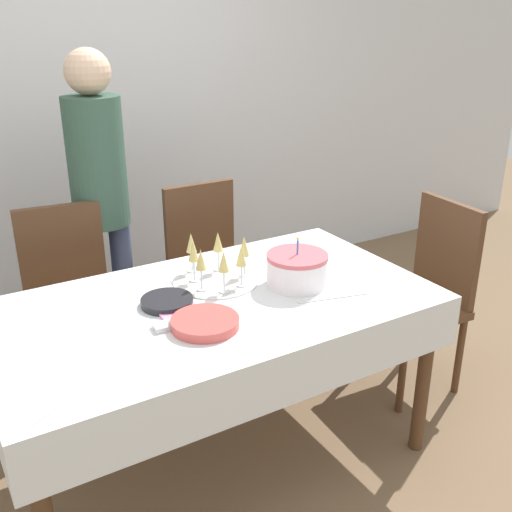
# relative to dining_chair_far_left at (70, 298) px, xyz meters

# --- Properties ---
(ground_plane) EXTENTS (12.00, 12.00, 0.00)m
(ground_plane) POSITION_rel_dining_chair_far_left_xyz_m (0.37, -0.79, -0.53)
(ground_plane) COLOR brown
(wall_back) EXTENTS (8.00, 0.05, 2.70)m
(wall_back) POSITION_rel_dining_chair_far_left_xyz_m (0.37, 0.94, 0.82)
(wall_back) COLOR silver
(wall_back) RESTS_ON ground_plane
(dining_table) EXTENTS (1.71, 0.95, 0.75)m
(dining_table) POSITION_rel_dining_chair_far_left_xyz_m (0.37, -0.79, 0.13)
(dining_table) COLOR white
(dining_table) RESTS_ON ground_plane
(dining_chair_far_left) EXTENTS (0.46, 0.46, 0.96)m
(dining_chair_far_left) POSITION_rel_dining_chair_far_left_xyz_m (0.00, 0.00, 0.00)
(dining_chair_far_left) COLOR #51331E
(dining_chair_far_left) RESTS_ON ground_plane
(dining_chair_far_right) EXTENTS (0.42, 0.42, 0.96)m
(dining_chair_far_right) POSITION_rel_dining_chair_far_left_xyz_m (0.75, 0.00, 0.00)
(dining_chair_far_right) COLOR #51331E
(dining_chair_far_right) RESTS_ON ground_plane
(dining_chair_right_end) EXTENTS (0.45, 0.45, 0.96)m
(dining_chair_right_end) POSITION_rel_dining_chair_far_left_xyz_m (1.54, -0.80, 0.00)
(dining_chair_right_end) COLOR #51331E
(dining_chair_right_end) RESTS_ON ground_plane
(birthday_cake) EXTENTS (0.25, 0.25, 0.21)m
(birthday_cake) POSITION_rel_dining_chair_far_left_xyz_m (0.73, -0.83, 0.30)
(birthday_cake) COLOR white
(birthday_cake) RESTS_ON dining_table
(champagne_tray) EXTENTS (0.36, 0.36, 0.18)m
(champagne_tray) POSITION_rel_dining_chair_far_left_xyz_m (0.46, -0.64, 0.31)
(champagne_tray) COLOR silver
(champagne_tray) RESTS_ON dining_table
(plate_stack_main) EXTENTS (0.24, 0.24, 0.03)m
(plate_stack_main) POSITION_rel_dining_chair_far_left_xyz_m (0.25, -0.96, 0.25)
(plate_stack_main) COLOR #CC4C47
(plate_stack_main) RESTS_ON dining_table
(plate_stack_dessert) EXTENTS (0.20, 0.20, 0.03)m
(plate_stack_dessert) POSITION_rel_dining_chair_far_left_xyz_m (0.20, -0.73, 0.24)
(plate_stack_dessert) COLOR black
(plate_stack_dessert) RESTS_ON dining_table
(cake_knife) EXTENTS (0.30, 0.09, 0.00)m
(cake_knife) POSITION_rel_dining_chair_far_left_xyz_m (0.78, -1.01, 0.23)
(cake_knife) COLOR silver
(cake_knife) RESTS_ON dining_table
(fork_pile) EXTENTS (0.18, 0.08, 0.02)m
(fork_pile) POSITION_rel_dining_chair_far_left_xyz_m (0.16, -0.90, 0.24)
(fork_pile) COLOR silver
(fork_pile) RESTS_ON dining_table
(napkin_pile) EXTENTS (0.15, 0.15, 0.01)m
(napkin_pile) POSITION_rel_dining_chair_far_left_xyz_m (0.21, -0.79, 0.23)
(napkin_pile) COLOR pink
(napkin_pile) RESTS_ON dining_table
(person_standing) EXTENTS (0.28, 0.28, 1.65)m
(person_standing) POSITION_rel_dining_chair_far_left_xyz_m (0.25, 0.20, 0.47)
(person_standing) COLOR #3F4C72
(person_standing) RESTS_ON ground_plane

